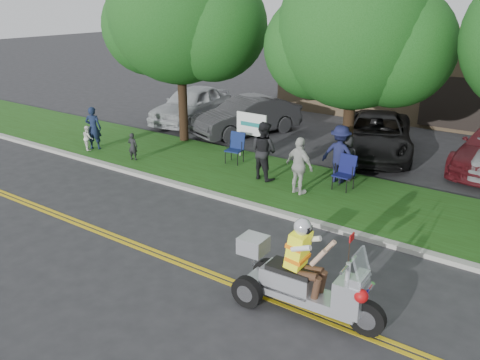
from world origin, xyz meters
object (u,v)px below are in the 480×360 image
Objects in this scene: trike_scooter at (302,281)px; spectator_adult_right at (299,166)px; parked_car_left at (247,116)px; parked_car_mid at (376,135)px; spectator_adult_left at (93,128)px; lawn_chair_a at (346,170)px; parked_car_far_left at (192,104)px; lawn_chair_b at (236,146)px; spectator_adult_mid at (264,151)px.

spectator_adult_right is (-2.94, 5.09, 0.29)m from trike_scooter.
parked_car_mid is (5.59, 0.38, -0.03)m from parked_car_left.
spectator_adult_left is at bearing -166.87° from parked_car_mid.
parked_car_mid is (-0.70, 4.15, 0.08)m from lawn_chair_a.
spectator_adult_left is at bearing -95.68° from parked_car_far_left.
trike_scooter is at bearing -54.46° from lawn_chair_b.
spectator_adult_right is (1.57, -0.48, -0.07)m from spectator_adult_mid.
parked_car_far_left is (-8.78, 5.32, -0.13)m from spectator_adult_right.
lawn_chair_b is 0.22× the size of parked_car_left.
lawn_chair_b is 3.57m from spectator_adult_right.
trike_scooter is 1.72× the size of spectator_adult_right.
parked_car_left is (-3.79, 4.48, -0.24)m from spectator_adult_mid.
trike_scooter is 10.78m from parked_car_mid.
lawn_chair_a is 10.56m from parked_car_far_left.
spectator_adult_left is 0.95× the size of spectator_adult_right.
spectator_adult_mid is at bearing -40.92° from parked_car_far_left.
parked_car_mid is at bearing 23.11° from parked_car_left.
spectator_adult_mid reaches higher than spectator_adult_left.
parked_car_far_left is (-7.21, 4.84, -0.20)m from spectator_adult_mid.
parked_car_left is at bearing 152.49° from lawn_chair_a.
spectator_adult_left is 8.66m from spectator_adult_right.
parked_car_far_left is (-0.14, 5.83, -0.08)m from spectator_adult_left.
lawn_chair_b is at bearing 169.48° from spectator_adult_left.
trike_scooter is at bearing 128.72° from spectator_adult_left.
spectator_adult_mid reaches higher than spectator_adult_right.
spectator_adult_left reaches higher than parked_car_mid.
spectator_adult_right is (-0.94, -1.19, 0.27)m from lawn_chair_a.
spectator_adult_left is 7.14m from spectator_adult_mid.
spectator_adult_mid is at bearing -2.00° from spectator_adult_right.
lawn_chair_a is (-2.01, 6.29, 0.02)m from trike_scooter.
trike_scooter reaches higher than lawn_chair_a.
lawn_chair_b is 4.16m from parked_car_left.
spectator_adult_right reaches higher than parked_car_mid.
parked_car_far_left is 1.02× the size of parked_car_left.
lawn_chair_a is 2.63m from spectator_adult_mid.
spectator_adult_left is (-5.34, -1.86, 0.22)m from lawn_chair_b.
parked_car_far_left reaches higher than lawn_chair_a.
parked_car_far_left is (-11.72, 10.42, 0.16)m from trike_scooter.
spectator_adult_mid is 5.19m from parked_car_mid.
trike_scooter reaches higher than lawn_chair_b.
trike_scooter reaches higher than parked_car_left.
parked_car_left is at bearing -150.64° from spectator_adult_left.
lawn_chair_b is 0.19× the size of parked_car_mid.
spectator_adult_left is at bearing -166.55° from lawn_chair_a.
spectator_adult_mid is (-4.52, 5.57, 0.36)m from trike_scooter.
parked_car_far_left reaches higher than parked_car_left.
parked_car_mid is at bearing -6.91° from parked_car_far_left.
spectator_adult_mid is at bearing -160.75° from lawn_chair_a.
parked_car_mid is (0.23, 5.34, -0.20)m from spectator_adult_right.
spectator_adult_mid reaches higher than lawn_chair_a.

